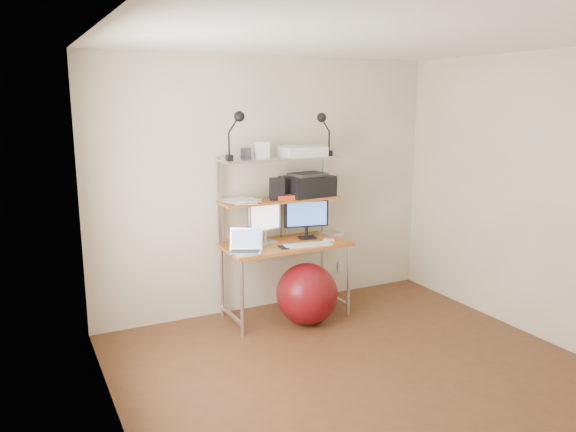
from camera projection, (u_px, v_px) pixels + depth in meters
name	position (u px, v px, depth m)	size (l,w,h in m)	color
room	(374.00, 219.00, 4.01)	(3.60, 3.60, 3.60)	brown
computer_desk	(283.00, 220.00, 5.39)	(1.20, 0.60, 1.57)	#BE6425
wall_outlet	(341.00, 266.00, 6.14)	(0.08, 0.01, 0.12)	silver
monitor_silver	(265.00, 219.00, 5.34)	(0.38, 0.19, 0.44)	#BBBBC0
monitor_black	(306.00, 216.00, 5.52)	(0.44, 0.16, 0.45)	black
laptop	(246.00, 247.00, 5.06)	(0.37, 0.35, 0.26)	silver
keyboard	(307.00, 245.00, 5.28)	(0.46, 0.13, 0.01)	silver
mouse	(329.00, 240.00, 5.42)	(0.09, 0.06, 0.03)	silver
mac_mini	(331.00, 234.00, 5.66)	(0.19, 0.19, 0.04)	silver
phone	(283.00, 247.00, 5.20)	(0.07, 0.13, 0.01)	black
printer	(308.00, 185.00, 5.54)	(0.53, 0.40, 0.23)	black
nas_cube	(277.00, 189.00, 5.35)	(0.14, 0.14, 0.20)	black
red_box	(286.00, 197.00, 5.34)	(0.16, 0.11, 0.04)	#C53D1F
scanner	(303.00, 151.00, 5.39)	(0.42, 0.27, 0.11)	silver
box_white	(262.00, 150.00, 5.24)	(0.13, 0.11, 0.15)	silver
box_grey	(246.00, 153.00, 5.21)	(0.09, 0.09, 0.09)	#323234
clip_lamp_left	(237.00, 125.00, 4.97)	(0.17, 0.10, 0.44)	black
clip_lamp_right	(323.00, 125.00, 5.37)	(0.16, 0.09, 0.41)	black
exercise_ball	(307.00, 294.00, 5.29)	(0.58, 0.58, 0.58)	maroon
paper_stack	(242.00, 201.00, 5.23)	(0.35, 0.40, 0.02)	white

